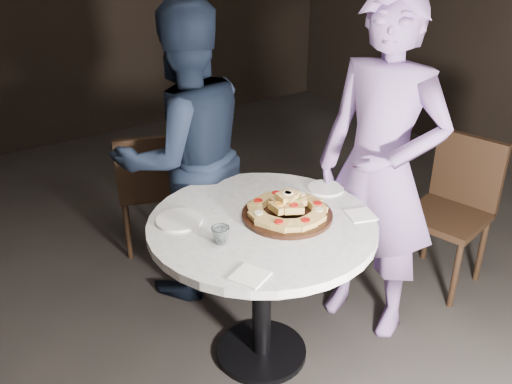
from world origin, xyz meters
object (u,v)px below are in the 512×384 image
(focaccia_pile, at_px, (288,207))
(chair_far, at_px, (149,184))
(diner_navy, at_px, (185,156))
(serving_board, at_px, (287,215))
(chair_right, at_px, (455,201))
(water_glass, at_px, (221,235))
(diner_teal, at_px, (380,171))
(table, at_px, (262,249))

(focaccia_pile, relative_size, chair_far, 0.45)
(diner_navy, bearing_deg, chair_far, -83.41)
(serving_board, xyz_separation_m, chair_right, (1.23, -0.02, -0.28))
(focaccia_pile, xyz_separation_m, chair_right, (1.23, -0.02, -0.32))
(water_glass, distance_m, chair_right, 1.63)
(diner_teal, bearing_deg, serving_board, -114.97)
(serving_board, xyz_separation_m, chair_far, (-0.15, 1.27, -0.32))
(focaccia_pile, xyz_separation_m, water_glass, (-0.37, -0.03, -0.01))
(diner_teal, bearing_deg, focaccia_pile, -115.17)
(diner_teal, bearing_deg, water_glass, -111.66)
(water_glass, distance_m, diner_teal, 0.91)
(serving_board, distance_m, chair_right, 1.26)
(chair_far, distance_m, diner_navy, 0.60)
(water_glass, xyz_separation_m, chair_right, (1.60, 0.00, -0.31))
(serving_board, relative_size, diner_navy, 0.25)
(diner_navy, bearing_deg, chair_right, 151.93)
(focaccia_pile, height_order, diner_navy, diner_navy)
(serving_board, height_order, diner_navy, diner_navy)
(chair_far, distance_m, diner_teal, 1.54)
(focaccia_pile, relative_size, diner_teal, 0.21)
(diner_navy, height_order, diner_teal, diner_teal)
(table, relative_size, chair_far, 1.37)
(focaccia_pile, height_order, water_glass, focaccia_pile)
(water_glass, height_order, diner_navy, diner_navy)
(diner_navy, relative_size, diner_teal, 0.94)
(serving_board, distance_m, diner_navy, 0.80)
(table, distance_m, focaccia_pile, 0.23)
(serving_board, height_order, chair_right, chair_right)
(water_glass, bearing_deg, serving_board, 3.62)
(table, xyz_separation_m, water_glass, (-0.25, -0.05, 0.18))
(serving_board, height_order, chair_far, chair_far)
(focaccia_pile, distance_m, water_glass, 0.38)
(diner_navy, bearing_deg, focaccia_pile, 101.58)
(serving_board, xyz_separation_m, focaccia_pile, (0.00, 0.00, 0.04))
(water_glass, bearing_deg, chair_far, 80.15)
(chair_right, bearing_deg, water_glass, -103.65)
(focaccia_pile, bearing_deg, chair_right, -1.03)
(water_glass, xyz_separation_m, chair_far, (0.22, 1.29, -0.34))
(table, bearing_deg, serving_board, -12.65)
(focaccia_pile, relative_size, chair_right, 0.43)
(chair_far, relative_size, diner_navy, 0.50)
(chair_far, bearing_deg, diner_teal, 138.27)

